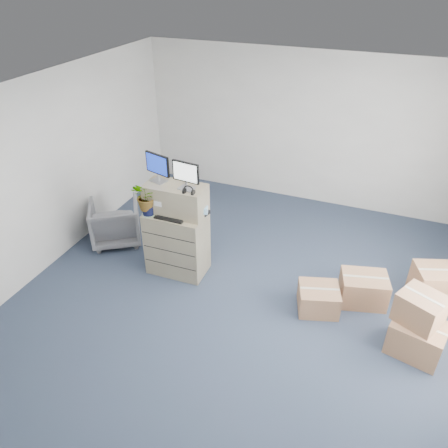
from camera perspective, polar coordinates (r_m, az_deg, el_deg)
The scene contains 16 objects.
ground at distance 6.09m, azimuth 1.05°, elevation -11.07°, with size 7.00×7.00×0.00m, color #283148.
wall_back at distance 8.30m, azimuth 10.05°, elevation 12.15°, with size 6.00×0.02×2.80m, color beige.
filing_cabinet_lower at distance 6.50m, azimuth -6.13°, elevation -2.43°, with size 0.85×0.52×1.00m, color gray.
filing_cabinet_upper at distance 6.17m, azimuth -6.31°, elevation 3.27°, with size 0.85×0.43×0.43m, color gray.
monitor_left at distance 6.11m, azimuth -8.67°, elevation 7.47°, with size 0.41×0.21×0.41m.
monitor_right at distance 5.86m, azimuth -5.02°, elevation 6.52°, with size 0.40×0.17×0.39m.
headphones at distance 5.82m, azimuth -4.64°, elevation 4.36°, with size 0.15×0.15×0.02m, color black.
keyboard at distance 6.13m, azimuth -7.03°, elevation 0.83°, with size 0.43×0.18×0.02m, color black.
mouse at distance 6.07m, azimuth -4.25°, elevation 0.70°, with size 0.09×0.06×0.03m, color silver.
water_bottle at distance 6.20m, azimuth -5.73°, elevation 2.51°, with size 0.07×0.07×0.24m, color gray.
phone_dock at distance 6.28m, azimuth -6.50°, elevation 2.04°, with size 0.06×0.05×0.13m.
external_drive at distance 6.19m, azimuth -2.79°, elevation 1.56°, with size 0.17×0.13×0.05m, color black.
tissue_box at distance 6.11m, azimuth -3.23°, elevation 1.84°, with size 0.23×0.12×0.09m, color #3C92CC.
potted_plant at distance 6.15m, azimuth -9.98°, elevation 3.12°, with size 0.50×0.53×0.42m.
office_chair at distance 7.41m, azimuth -14.05°, elevation 0.48°, with size 0.77×0.72×0.79m, color #5C5C61.
cardboard_boxes at distance 6.23m, azimuth 21.89°, elevation -9.33°, with size 2.28×1.77×0.82m.
Camera 1 is at (1.55, -4.16, 4.16)m, focal length 35.00 mm.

